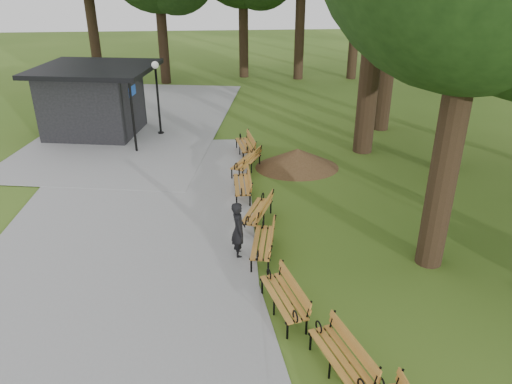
{
  "coord_description": "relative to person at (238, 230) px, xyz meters",
  "views": [
    {
      "loc": [
        -1.06,
        -10.08,
        7.33
      ],
      "look_at": [
        0.03,
        3.03,
        1.1
      ],
      "focal_mm": 34.25,
      "sensor_mm": 36.0,
      "label": 1
    }
  ],
  "objects": [
    {
      "name": "bench_5",
      "position": [
        0.3,
        3.72,
        -0.37
      ],
      "size": [
        0.65,
        1.9,
        0.88
      ],
      "primitive_type": null,
      "rotation": [
        0.0,
        0.0,
        -1.57
      ],
      "color": "#B9762A",
      "rests_on": "ground"
    },
    {
      "name": "bench_3",
      "position": [
        0.64,
        -0.12,
        -0.37
      ],
      "size": [
        0.97,
        1.98,
        0.88
      ],
      "primitive_type": null,
      "rotation": [
        0.0,
        0.0,
        -1.75
      ],
      "color": "#B9762A",
      "rests_on": "ground"
    },
    {
      "name": "ground",
      "position": [
        0.59,
        -1.33,
        -0.81
      ],
      "size": [
        100.0,
        100.0,
        0.0
      ],
      "primitive_type": "plane",
      "color": "#3B5C1A",
      "rests_on": "ground"
    },
    {
      "name": "dirt_mound",
      "position": [
        2.6,
        6.15,
        -0.42
      ],
      "size": [
        2.74,
        2.74,
        0.78
      ],
      "primitive_type": "cone",
      "color": "#47301C",
      "rests_on": "ground"
    },
    {
      "name": "person",
      "position": [
        0.0,
        0.0,
        0.0
      ],
      "size": [
        0.43,
        0.61,
        1.61
      ],
      "primitive_type": "imported",
      "rotation": [
        0.0,
        0.0,
        1.64
      ],
      "color": "black",
      "rests_on": "ground"
    },
    {
      "name": "bench_6",
      "position": [
        0.57,
        5.82,
        -0.37
      ],
      "size": [
        1.44,
        1.98,
        0.88
      ],
      "primitive_type": null,
      "rotation": [
        0.0,
        0.0,
        -2.05
      ],
      "color": "#B9762A",
      "rests_on": "ground"
    },
    {
      "name": "bench_1",
      "position": [
        1.73,
        -4.47,
        -0.37
      ],
      "size": [
        1.14,
        2.0,
        0.88
      ],
      "primitive_type": null,
      "rotation": [
        0.0,
        0.0,
        -1.29
      ],
      "color": "#B9762A",
      "rests_on": "ground"
    },
    {
      "name": "path",
      "position": [
        -3.41,
        1.67,
        -0.78
      ],
      "size": [
        12.0,
        38.0,
        0.06
      ],
      "primitive_type": "cube",
      "color": "gray",
      "rests_on": "ground"
    },
    {
      "name": "kiosk",
      "position": [
        -6.12,
        11.04,
        0.77
      ],
      "size": [
        5.75,
        5.22,
        3.16
      ],
      "primitive_type": null,
      "rotation": [
        0.0,
        0.0,
        -0.18
      ],
      "color": "black",
      "rests_on": "ground"
    },
    {
      "name": "lamp_post",
      "position": [
        -3.11,
        10.72,
        1.59
      ],
      "size": [
        0.32,
        0.32,
        3.36
      ],
      "color": "black",
      "rests_on": "ground"
    },
    {
      "name": "bench_7",
      "position": [
        0.64,
        7.65,
        -0.37
      ],
      "size": [
        0.86,
        1.96,
        0.88
      ],
      "primitive_type": null,
      "rotation": [
        0.0,
        0.0,
        -1.45
      ],
      "color": "#B9762A",
      "rests_on": "ground"
    },
    {
      "name": "bench_2",
      "position": [
        0.89,
        -2.52,
        -0.37
      ],
      "size": [
        1.07,
        2.0,
        0.88
      ],
      "primitive_type": null,
      "rotation": [
        0.0,
        0.0,
        -1.33
      ],
      "color": "#B9762A",
      "rests_on": "ground"
    },
    {
      "name": "bench_4",
      "position": [
        0.64,
        1.7,
        -0.37
      ],
      "size": [
        1.29,
        2.0,
        0.88
      ],
      "primitive_type": null,
      "rotation": [
        0.0,
        0.0,
        -1.94
      ],
      "color": "#B9762A",
      "rests_on": "ground"
    }
  ]
}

